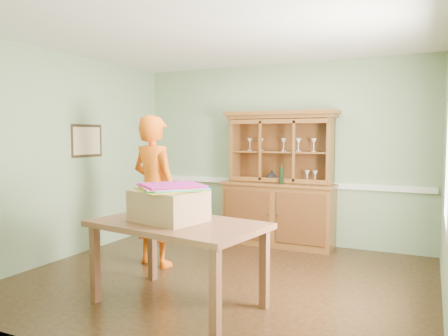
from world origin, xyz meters
The scene contains 13 objects.
floor centered at (0.00, 0.00, 0.00)m, with size 4.50×4.50×0.00m, color #472F16.
ceiling centered at (0.00, 0.00, 2.70)m, with size 4.50×4.50×0.00m, color white.
wall_back centered at (0.00, 2.00, 1.35)m, with size 4.50×4.50×0.00m, color #88A67C.
wall_left centered at (-2.25, 0.00, 1.35)m, with size 4.00×4.00×0.00m, color #88A67C.
wall_front centered at (0.00, -2.00, 1.35)m, with size 4.50×4.50×0.00m, color #88A67C.
chair_rail centered at (0.00, 1.98, 0.90)m, with size 4.41×0.05×0.08m, color white.
framed_map centered at (-2.23, 0.30, 1.55)m, with size 0.03×0.60×0.46m.
window_panel centered at (2.23, -0.30, 1.50)m, with size 0.03×0.96×1.36m.
china_hutch centered at (0.08, 1.78, 0.70)m, with size 1.68×0.56×1.98m.
dining_table centered at (-0.05, -0.87, 0.71)m, with size 1.74×1.20×0.81m.
cardboard_box centered at (-0.15, -0.87, 0.95)m, with size 0.64×0.51×0.30m, color #9D7B51.
kite_stack centered at (-0.13, -0.83, 1.13)m, with size 0.76×0.76×0.05m.
person centered at (-1.00, 0.14, 0.94)m, with size 0.68×0.45×1.88m, color orange.
Camera 1 is at (2.11, -4.37, 1.63)m, focal length 35.00 mm.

